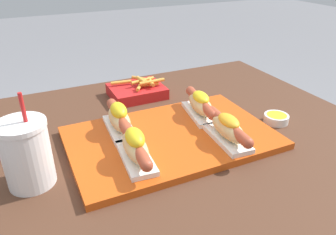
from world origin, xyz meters
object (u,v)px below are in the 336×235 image
(hot_dog_0, at_px, (135,147))
(drink_cup, at_px, (27,154))
(hot_dog_3, at_px, (200,104))
(hot_dog_1, at_px, (228,129))
(serving_tray, at_px, (171,138))
(sauce_bowl, at_px, (276,118))
(hot_dog_2, at_px, (119,119))
(fries_basket, at_px, (137,91))

(hot_dog_0, bearing_deg, drink_cup, 169.87)
(hot_dog_3, bearing_deg, hot_dog_1, -93.32)
(serving_tray, height_order, sauce_bowl, sauce_bowl)
(hot_dog_1, relative_size, hot_dog_2, 1.00)
(hot_dog_0, bearing_deg, hot_dog_2, 86.53)
(drink_cup, bearing_deg, fries_basket, 42.67)
(sauce_bowl, xyz_separation_m, drink_cup, (-0.65, 0.01, 0.06))
(hot_dog_2, xyz_separation_m, sauce_bowl, (0.42, -0.11, -0.04))
(hot_dog_3, height_order, fries_basket, hot_dog_3)
(hot_dog_3, distance_m, sauce_bowl, 0.22)
(serving_tray, distance_m, sauce_bowl, 0.31)
(hot_dog_0, relative_size, fries_basket, 1.12)
(hot_dog_0, xyz_separation_m, fries_basket, (0.14, 0.37, -0.03))
(hot_dog_3, height_order, sauce_bowl, hot_dog_3)
(hot_dog_1, height_order, sauce_bowl, hot_dog_1)
(serving_tray, relative_size, hot_dog_2, 2.61)
(hot_dog_1, distance_m, hot_dog_2, 0.27)
(sauce_bowl, height_order, fries_basket, fries_basket)
(serving_tray, xyz_separation_m, hot_dog_0, (-0.12, -0.06, 0.04))
(hot_dog_0, distance_m, hot_dog_1, 0.23)
(hot_dog_1, bearing_deg, hot_dog_2, 144.52)
(hot_dog_2, relative_size, drink_cup, 0.96)
(hot_dog_3, bearing_deg, hot_dog_0, -151.74)
(hot_dog_1, xyz_separation_m, hot_dog_3, (0.01, 0.15, 0.00))
(hot_dog_1, bearing_deg, serving_tray, 143.81)
(hot_dog_3, distance_m, drink_cup, 0.47)
(hot_dog_3, xyz_separation_m, sauce_bowl, (0.19, -0.10, -0.04))
(hot_dog_2, bearing_deg, hot_dog_0, -93.47)
(hot_dog_0, relative_size, drink_cup, 0.96)
(sauce_bowl, relative_size, drink_cup, 0.34)
(drink_cup, bearing_deg, hot_dog_2, 24.59)
(hot_dog_0, xyz_separation_m, hot_dog_2, (0.01, 0.14, 0.00))
(hot_dog_1, relative_size, fries_basket, 1.12)
(hot_dog_2, bearing_deg, fries_basket, 59.72)
(sauce_bowl, bearing_deg, drink_cup, 179.18)
(fries_basket, bearing_deg, hot_dog_3, -67.44)
(serving_tray, xyz_separation_m, hot_dog_2, (-0.11, 0.08, 0.04))
(hot_dog_2, relative_size, fries_basket, 1.12)
(hot_dog_2, distance_m, drink_cup, 0.25)
(serving_tray, xyz_separation_m, sauce_bowl, (0.31, -0.04, 0.00))
(serving_tray, relative_size, fries_basket, 2.94)
(hot_dog_2, bearing_deg, hot_dog_1, -35.48)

